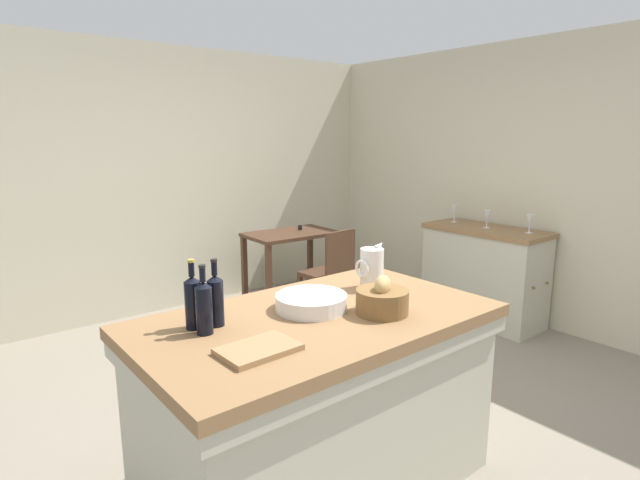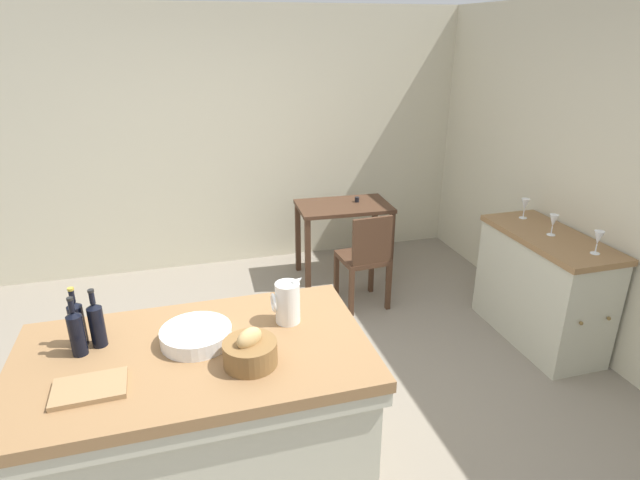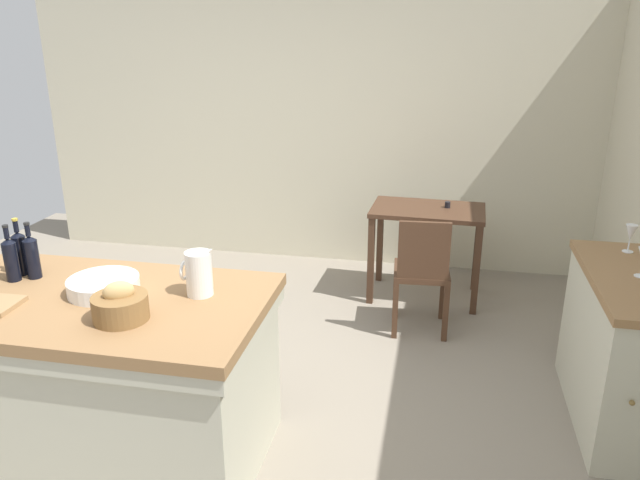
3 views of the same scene
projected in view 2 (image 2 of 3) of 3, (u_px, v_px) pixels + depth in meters
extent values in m
plane|color=gray|center=(272.00, 413.00, 3.42)|extent=(6.76, 6.76, 0.00)
cube|color=beige|center=(219.00, 142.00, 5.25)|extent=(5.32, 0.12, 2.60)
cube|color=beige|center=(634.00, 194.00, 3.59)|extent=(0.12, 5.20, 2.60)
cube|color=olive|center=(194.00, 356.00, 2.51)|extent=(1.70, 0.98, 0.06)
cube|color=#BCBAA3|center=(195.00, 368.00, 2.54)|extent=(1.68, 0.96, 0.08)
cube|color=#BCBAA3|center=(202.00, 430.00, 2.68)|extent=(1.62, 0.90, 0.86)
cube|color=olive|center=(551.00, 238.00, 3.96)|extent=(0.52, 1.12, 0.04)
cube|color=#BCBAA3|center=(541.00, 290.00, 4.13)|extent=(0.49, 1.09, 0.86)
sphere|color=brown|center=(581.00, 323.00, 3.58)|extent=(0.03, 0.03, 0.03)
sphere|color=brown|center=(609.00, 318.00, 3.64)|extent=(0.03, 0.03, 0.03)
cube|color=#472D1E|center=(344.00, 206.00, 5.06)|extent=(0.92, 0.60, 0.04)
cube|color=#472D1E|center=(308.00, 256.00, 4.90)|extent=(0.05, 0.05, 0.74)
cube|color=#472D1E|center=(390.00, 248.00, 5.07)|extent=(0.05, 0.05, 0.74)
cube|color=#472D1E|center=(298.00, 237.00, 5.34)|extent=(0.05, 0.05, 0.74)
cube|color=#472D1E|center=(374.00, 231.00, 5.52)|extent=(0.05, 0.05, 0.74)
cylinder|color=black|center=(357.00, 199.00, 5.12)|extent=(0.04, 0.04, 0.05)
cube|color=#472D1E|center=(363.00, 258.00, 4.64)|extent=(0.43, 0.43, 0.04)
cube|color=#472D1E|center=(372.00, 241.00, 4.40)|extent=(0.36, 0.06, 0.42)
cube|color=#472D1E|center=(371.00, 271.00, 4.95)|extent=(0.04, 0.04, 0.44)
cube|color=#472D1E|center=(336.00, 276.00, 4.84)|extent=(0.04, 0.04, 0.44)
cube|color=#472D1E|center=(388.00, 287.00, 4.63)|extent=(0.04, 0.04, 0.44)
cube|color=#472D1E|center=(351.00, 293.00, 4.52)|extent=(0.04, 0.04, 0.44)
cylinder|color=white|center=(288.00, 303.00, 2.71)|extent=(0.13, 0.13, 0.22)
cone|color=white|center=(298.00, 280.00, 2.68)|extent=(0.07, 0.04, 0.06)
torus|color=white|center=(274.00, 303.00, 2.69)|extent=(0.02, 0.10, 0.10)
cylinder|color=white|center=(196.00, 335.00, 2.55)|extent=(0.35, 0.35, 0.08)
cylinder|color=brown|center=(250.00, 353.00, 2.38)|extent=(0.25, 0.25, 0.12)
ellipsoid|color=tan|center=(249.00, 338.00, 2.35)|extent=(0.16, 0.14, 0.10)
cube|color=#99754C|center=(90.00, 388.00, 2.22)|extent=(0.31, 0.21, 0.02)
cylinder|color=black|center=(97.00, 327.00, 2.51)|extent=(0.07, 0.07, 0.21)
cone|color=black|center=(93.00, 306.00, 2.46)|extent=(0.07, 0.07, 0.02)
cylinder|color=black|center=(92.00, 297.00, 2.44)|extent=(0.03, 0.03, 0.07)
cylinder|color=black|center=(91.00, 291.00, 2.43)|extent=(0.03, 0.03, 0.01)
cylinder|color=black|center=(78.00, 326.00, 2.51)|extent=(0.07, 0.07, 0.21)
cone|color=black|center=(74.00, 304.00, 2.47)|extent=(0.07, 0.07, 0.02)
cylinder|color=black|center=(72.00, 295.00, 2.45)|extent=(0.03, 0.03, 0.07)
cylinder|color=#B29933|center=(70.00, 289.00, 2.44)|extent=(0.03, 0.03, 0.01)
cylinder|color=black|center=(77.00, 335.00, 2.44)|extent=(0.07, 0.07, 0.21)
cone|color=black|center=(73.00, 314.00, 2.39)|extent=(0.07, 0.07, 0.02)
cylinder|color=black|center=(71.00, 305.00, 2.37)|extent=(0.03, 0.03, 0.07)
cylinder|color=black|center=(70.00, 299.00, 2.36)|extent=(0.03, 0.03, 0.01)
cylinder|color=white|center=(595.00, 253.00, 3.62)|extent=(0.06, 0.06, 0.00)
cylinder|color=white|center=(596.00, 249.00, 3.61)|extent=(0.01, 0.01, 0.07)
cone|color=white|center=(598.00, 238.00, 3.58)|extent=(0.07, 0.07, 0.10)
cylinder|color=white|center=(551.00, 235.00, 3.95)|extent=(0.06, 0.06, 0.00)
cylinder|color=white|center=(552.00, 230.00, 3.94)|extent=(0.01, 0.01, 0.07)
cone|color=white|center=(553.00, 221.00, 3.91)|extent=(0.07, 0.07, 0.09)
cylinder|color=white|center=(523.00, 218.00, 4.31)|extent=(0.06, 0.06, 0.00)
cylinder|color=white|center=(524.00, 214.00, 4.30)|extent=(0.01, 0.01, 0.07)
cone|color=white|center=(525.00, 204.00, 4.27)|extent=(0.07, 0.07, 0.10)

